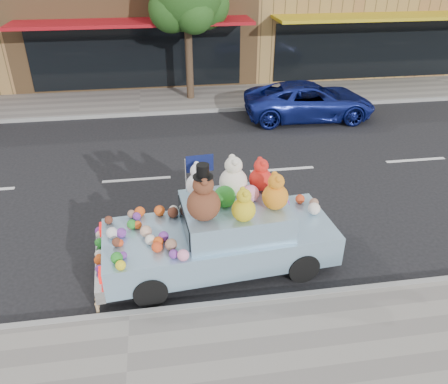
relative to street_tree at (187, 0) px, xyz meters
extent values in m
plane|color=black|center=(-2.03, -6.55, -3.69)|extent=(120.00, 120.00, 0.00)
cube|color=gray|center=(-2.03, -0.05, -3.63)|extent=(60.00, 3.00, 0.12)
cube|color=gray|center=(-2.03, -11.55, -3.63)|extent=(60.00, 0.12, 0.13)
cube|color=gray|center=(-2.03, -1.55, -3.63)|extent=(60.00, 0.12, 0.13)
cube|color=black|center=(-2.03, 1.43, -2.29)|extent=(8.50, 0.06, 2.40)
cube|color=maroon|center=(-2.03, 0.55, -0.79)|extent=(9.00, 1.80, 0.12)
cube|color=black|center=(7.97, 1.43, -2.29)|extent=(8.50, 0.06, 2.40)
cube|color=gold|center=(7.97, 0.55, -0.79)|extent=(9.00, 1.80, 0.12)
cylinder|color=#38281C|center=(-0.03, -0.05, -2.09)|extent=(0.28, 0.28, 3.20)
sphere|color=#1D4012|center=(0.67, 0.25, -0.17)|extent=(1.80, 1.80, 1.80)
sphere|color=#1D4012|center=(-0.63, -0.25, -0.27)|extent=(1.60, 1.60, 1.60)
sphere|color=#1D4012|center=(0.17, -0.65, -0.37)|extent=(1.40, 1.40, 1.40)
sphere|color=#1D4012|center=(-0.33, 0.55, -0.07)|extent=(1.60, 1.60, 1.60)
imported|color=navy|center=(3.98, -2.69, -3.06)|extent=(4.67, 2.34, 1.27)
cylinder|color=black|center=(1.12, -11.04, -3.39)|extent=(0.61, 0.25, 0.60)
cylinder|color=black|center=(1.00, -9.48, -3.39)|extent=(0.61, 0.25, 0.60)
cylinder|color=black|center=(-1.67, -11.26, -3.39)|extent=(0.61, 0.25, 0.60)
cylinder|color=black|center=(-1.79, -9.71, -3.39)|extent=(0.61, 0.25, 0.60)
cube|color=#8FB9D6|center=(-0.34, -10.37, -3.14)|extent=(4.42, 2.04, 0.60)
cube|color=#8FB9D6|center=(-0.04, -10.35, -2.59)|extent=(2.01, 1.65, 0.50)
cube|color=silver|center=(-2.55, -10.55, -3.29)|extent=(0.30, 1.79, 0.26)
cube|color=red|center=(-2.44, -11.23, -2.97)|extent=(0.08, 0.28, 0.16)
cube|color=red|center=(-2.55, -9.87, -2.97)|extent=(0.08, 0.28, 0.16)
cube|color=black|center=(-0.98, -10.43, -2.59)|extent=(0.14, 1.30, 0.40)
sphere|color=#5C2D1A|center=(-0.66, -10.75, -2.05)|extent=(0.58, 0.58, 0.58)
sphere|color=#5C2D1A|center=(-0.66, -10.75, -1.68)|extent=(0.36, 0.36, 0.36)
sphere|color=#5C2D1A|center=(-0.66, -10.88, -1.56)|extent=(0.14, 0.14, 0.14)
sphere|color=#5C2D1A|center=(-0.66, -10.62, -1.56)|extent=(0.14, 0.14, 0.14)
cylinder|color=black|center=(-0.66, -10.75, -1.52)|extent=(0.34, 0.34, 0.02)
cylinder|color=black|center=(-0.66, -10.75, -1.41)|extent=(0.22, 0.22, 0.22)
sphere|color=beige|center=(-0.01, -10.00, -2.08)|extent=(0.53, 0.53, 0.53)
sphere|color=beige|center=(-0.01, -10.00, -1.73)|extent=(0.33, 0.33, 0.33)
sphere|color=beige|center=(-0.01, -10.11, -1.62)|extent=(0.13, 0.13, 0.13)
sphere|color=beige|center=(-0.01, -9.88, -1.62)|extent=(0.13, 0.13, 0.13)
sphere|color=orange|center=(0.64, -10.60, -2.11)|extent=(0.47, 0.47, 0.47)
sphere|color=orange|center=(0.64, -10.60, -1.81)|extent=(0.29, 0.29, 0.29)
sphere|color=orange|center=(0.64, -10.70, -1.71)|extent=(0.11, 0.11, 0.11)
sphere|color=orange|center=(0.64, -10.49, -1.71)|extent=(0.11, 0.11, 0.11)
sphere|color=red|center=(0.53, -9.90, -2.12)|extent=(0.45, 0.45, 0.45)
sphere|color=red|center=(0.53, -9.90, -1.83)|extent=(0.28, 0.28, 0.28)
sphere|color=red|center=(0.53, -10.00, -1.74)|extent=(0.11, 0.11, 0.11)
sphere|color=red|center=(0.53, -9.80, -1.74)|extent=(0.11, 0.11, 0.11)
sphere|color=white|center=(-0.67, -9.95, -2.12)|extent=(0.46, 0.46, 0.46)
sphere|color=white|center=(-0.67, -9.95, -1.82)|extent=(0.28, 0.28, 0.28)
sphere|color=white|center=(-0.67, -10.05, -1.73)|extent=(0.11, 0.11, 0.11)
sphere|color=white|center=(-0.67, -9.85, -1.73)|extent=(0.11, 0.11, 0.11)
sphere|color=gold|center=(0.01, -10.90, -2.14)|extent=(0.42, 0.42, 0.42)
sphere|color=gold|center=(0.01, -10.90, -1.87)|extent=(0.26, 0.26, 0.26)
sphere|color=gold|center=(0.01, -10.99, -1.78)|extent=(0.10, 0.10, 0.10)
sphere|color=gold|center=(0.01, -10.81, -1.78)|extent=(0.10, 0.10, 0.10)
sphere|color=#227E23|center=(-0.24, -10.36, -2.16)|extent=(0.40, 0.40, 0.40)
sphere|color=pink|center=(0.26, -10.27, -2.19)|extent=(0.32, 0.32, 0.32)
sphere|color=#875E4A|center=(-1.97, -9.74, -2.76)|extent=(0.16, 0.16, 0.16)
sphere|color=#CE4813|center=(-1.43, -9.74, -2.74)|extent=(0.21, 0.21, 0.21)
sphere|color=#227E23|center=(-1.95, -10.12, -2.75)|extent=(0.19, 0.19, 0.19)
sphere|color=#682C89|center=(-2.13, -10.37, -2.75)|extent=(0.18, 0.18, 0.18)
sphere|color=#682C89|center=(-2.07, -11.00, -2.78)|extent=(0.13, 0.13, 0.13)
sphere|color=#875E4A|center=(-1.26, -10.88, -2.74)|extent=(0.21, 0.21, 0.21)
sphere|color=#CE4813|center=(-1.47, -10.74, -2.75)|extent=(0.18, 0.18, 0.18)
sphere|color=#CE4813|center=(-1.84, -10.14, -2.76)|extent=(0.16, 0.16, 0.16)
sphere|color=#572819|center=(-1.17, -9.85, -2.74)|extent=(0.21, 0.21, 0.21)
sphere|color=silver|center=(-2.29, -10.37, -2.74)|extent=(0.21, 0.21, 0.21)
sphere|color=red|center=(-2.30, -10.34, -2.75)|extent=(0.19, 0.19, 0.19)
sphere|color=red|center=(-2.14, -10.64, -2.78)|extent=(0.13, 0.13, 0.13)
sphere|color=#572819|center=(-2.20, -10.64, -2.76)|extent=(0.17, 0.17, 0.17)
sphere|color=#875E4A|center=(-1.97, -10.14, -2.78)|extent=(0.13, 0.13, 0.13)
sphere|color=#682C89|center=(-1.38, -10.59, -2.75)|extent=(0.19, 0.19, 0.19)
sphere|color=beige|center=(-1.61, -10.67, -2.75)|extent=(0.19, 0.19, 0.19)
sphere|color=#572819|center=(-2.39, -9.89, -2.76)|extent=(0.16, 0.16, 0.16)
sphere|color=yellow|center=(-2.09, -11.29, -2.76)|extent=(0.17, 0.17, 0.17)
sphere|color=#682C89|center=(-1.23, -11.12, -2.76)|extent=(0.16, 0.16, 0.16)
sphere|color=#682C89|center=(-1.86, -9.83, -2.77)|extent=(0.16, 0.16, 0.16)
sphere|color=pink|center=(-1.98, -10.11, -2.77)|extent=(0.15, 0.15, 0.15)
sphere|color=#227E23|center=(-2.16, -11.11, -2.74)|extent=(0.20, 0.20, 0.20)
sphere|color=#CE4813|center=(-1.81, -9.71, -2.74)|extent=(0.20, 0.20, 0.20)
sphere|color=beige|center=(-1.15, -9.74, -2.75)|extent=(0.19, 0.19, 0.19)
sphere|color=red|center=(-1.50, -10.90, -2.75)|extent=(0.19, 0.19, 0.19)
sphere|color=pink|center=(-1.07, -11.20, -2.74)|extent=(0.20, 0.20, 0.20)
sphere|color=#D8A88C|center=(-1.68, -10.43, -2.72)|extent=(0.22, 0.22, 0.22)
sphere|color=beige|center=(-2.55, -10.50, -3.08)|extent=(0.16, 0.16, 0.16)
sphere|color=#227E23|center=(-2.58, -10.15, -3.08)|extent=(0.17, 0.17, 0.17)
sphere|color=#CE4813|center=(-2.55, -10.57, -3.10)|extent=(0.13, 0.13, 0.13)
sphere|color=#682C89|center=(-2.61, -9.77, -3.08)|extent=(0.17, 0.17, 0.17)
sphere|color=beige|center=(-2.60, -9.87, -3.09)|extent=(0.15, 0.15, 0.15)
sphere|color=#CE4813|center=(-2.54, -10.68, -3.08)|extent=(0.17, 0.17, 0.17)
sphere|color=#682C89|center=(-2.52, -10.90, -3.10)|extent=(0.14, 0.14, 0.14)
sphere|color=#875E4A|center=(1.66, -9.89, -2.75)|extent=(0.19, 0.19, 0.19)
sphere|color=beige|center=(1.57, -10.15, -2.72)|extent=(0.24, 0.24, 0.24)
sphere|color=red|center=(1.43, -9.71, -2.75)|extent=(0.19, 0.19, 0.19)
sphere|color=#682C89|center=(1.03, -9.88, -2.72)|extent=(0.24, 0.24, 0.24)
cylinder|color=#997A54|center=(-2.56, -11.41, -3.53)|extent=(0.06, 0.06, 0.17)
sphere|color=#997A54|center=(-2.56, -11.41, -3.43)|extent=(0.07, 0.07, 0.07)
cylinder|color=#997A54|center=(-2.57, -11.29, -3.53)|extent=(0.06, 0.06, 0.17)
sphere|color=#997A54|center=(-2.57, -11.29, -3.43)|extent=(0.07, 0.07, 0.07)
cylinder|color=#997A54|center=(-2.58, -11.18, -3.53)|extent=(0.06, 0.06, 0.17)
sphere|color=#997A54|center=(-2.58, -11.18, -3.43)|extent=(0.07, 0.07, 0.07)
cylinder|color=#997A54|center=(-2.59, -11.07, -3.53)|extent=(0.06, 0.06, 0.17)
sphere|color=#997A54|center=(-2.59, -11.07, -3.43)|extent=(0.07, 0.07, 0.07)
cylinder|color=#997A54|center=(-2.60, -10.95, -3.53)|extent=(0.06, 0.06, 0.17)
sphere|color=#997A54|center=(-2.60, -10.95, -3.43)|extent=(0.07, 0.07, 0.07)
cylinder|color=#997A54|center=(-2.60, -10.84, -3.53)|extent=(0.06, 0.06, 0.17)
sphere|color=#997A54|center=(-2.60, -10.84, -3.43)|extent=(0.07, 0.07, 0.07)
cylinder|color=#997A54|center=(-2.61, -10.73, -3.53)|extent=(0.06, 0.06, 0.17)
sphere|color=#997A54|center=(-2.61, -10.73, -3.43)|extent=(0.07, 0.07, 0.07)
cylinder|color=#997A54|center=(-2.62, -10.62, -3.53)|extent=(0.06, 0.06, 0.17)
sphere|color=#997A54|center=(-2.62, -10.62, -3.43)|extent=(0.07, 0.07, 0.07)
cylinder|color=#997A54|center=(-2.63, -10.50, -3.53)|extent=(0.06, 0.06, 0.17)
sphere|color=#997A54|center=(-2.63, -10.50, -3.43)|extent=(0.07, 0.07, 0.07)
cylinder|color=#997A54|center=(-2.64, -10.39, -3.53)|extent=(0.06, 0.06, 0.17)
sphere|color=#997A54|center=(-2.64, -10.39, -3.43)|extent=(0.07, 0.07, 0.07)
cylinder|color=#997A54|center=(-2.65, -10.28, -3.53)|extent=(0.06, 0.06, 0.17)
sphere|color=#997A54|center=(-2.65, -10.28, -3.43)|extent=(0.07, 0.07, 0.07)
cylinder|color=#997A54|center=(-2.66, -10.16, -3.53)|extent=(0.06, 0.06, 0.17)
sphere|color=#997A54|center=(-2.66, -10.16, -3.43)|extent=(0.07, 0.07, 0.07)
cylinder|color=#997A54|center=(-2.67, -10.05, -3.53)|extent=(0.06, 0.06, 0.17)
sphere|color=#997A54|center=(-2.67, -10.05, -3.43)|extent=(0.07, 0.07, 0.07)
cylinder|color=#997A54|center=(-2.68, -9.94, -3.53)|extent=(0.06, 0.06, 0.17)
sphere|color=#997A54|center=(-2.68, -9.94, -3.43)|extent=(0.07, 0.07, 0.07)
cylinder|color=#997A54|center=(-2.69, -9.82, -3.53)|extent=(0.06, 0.06, 0.17)
sphere|color=#997A54|center=(-2.69, -9.82, -3.43)|extent=(0.07, 0.07, 0.07)
cylinder|color=#997A54|center=(-2.70, -9.71, -3.53)|extent=(0.06, 0.06, 0.17)
sphere|color=#997A54|center=(-2.70, -9.71, -3.43)|extent=(0.07, 0.07, 0.07)
cylinder|color=silver|center=(-0.89, -9.77, -1.99)|extent=(0.02, 0.02, 0.70)
cube|color=#0C1447|center=(-0.61, -9.72, -1.78)|extent=(0.52, 0.06, 0.34)
camera|label=1|loc=(-1.27, -17.05, 1.81)|focal=35.00mm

